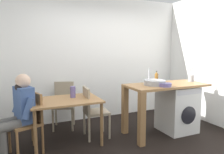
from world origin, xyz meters
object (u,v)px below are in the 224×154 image
chair_opposite (92,109)px  bottle_tall_green (156,77)px  dining_table (66,105)px  chair_spare_by_wall (64,102)px  chair_person_seat (30,119)px  utensil_crock (191,78)px  mixing_bowl (165,85)px  washing_machine (177,109)px  vase (73,92)px  seated_person (18,111)px

chair_opposite → bottle_tall_green: bottle_tall_green is taller
dining_table → chair_opposite: (0.48, 0.05, -0.14)m
chair_opposite → chair_spare_by_wall: size_ratio=1.00×
chair_person_seat → utensil_crock: (2.96, -0.17, 0.48)m
dining_table → chair_spare_by_wall: (0.12, 0.77, -0.14)m
chair_opposite → mixing_bowl: (1.11, -0.55, 0.45)m
washing_machine → vase: (-1.90, 0.40, 0.41)m
dining_table → chair_opposite: bearing=6.6°
mixing_bowl → chair_spare_by_wall: bearing=139.1°
chair_spare_by_wall → washing_machine: bearing=169.1°
utensil_crock → vase: (-2.26, 0.35, -0.15)m
chair_spare_by_wall → bottle_tall_green: bottle_tall_green is taller
chair_person_seat → vase: (0.70, 0.18, 0.33)m
chair_opposite → mixing_bowl: size_ratio=4.08×
seated_person → washing_machine: (2.75, -0.18, -0.24)m
washing_machine → utensil_crock: utensil_crock is taller
dining_table → utensil_crock: size_ratio=3.67×
chair_person_seat → bottle_tall_green: bearing=-106.4°
seated_person → mixing_bowl: bearing=-116.9°
chair_person_seat → utensil_crock: bearing=-111.0°
mixing_bowl → vase: size_ratio=1.16×
chair_opposite → seated_person: 1.20m
seated_person → chair_opposite: bearing=-98.9°
chair_person_seat → mixing_bowl: size_ratio=4.08×
dining_table → washing_machine: bearing=-8.4°
seated_person → vase: bearing=-92.8°
chair_person_seat → chair_opposite: 1.03m
dining_table → seated_person: size_ratio=0.92×
washing_machine → bottle_tall_green: 0.71m
vase → chair_person_seat: bearing=-165.8°
washing_machine → mixing_bowl: mixing_bowl is taller
mixing_bowl → chair_opposite: bearing=153.5°
chair_person_seat → chair_spare_by_wall: (0.67, 0.85, 0.00)m
dining_table → chair_person_seat: 0.57m
dining_table → chair_person_seat: bearing=-172.0°
washing_machine → utensil_crock: size_ratio=2.87×
dining_table → seated_person: 0.71m
vase → chair_opposite: bearing=-7.9°
bottle_tall_green → utensil_crock: bearing=-18.6°
washing_machine → bottle_tall_green: (-0.29, 0.27, 0.59)m
seated_person → utensil_crock: 3.13m
washing_machine → chair_person_seat: bearing=175.0°
washing_machine → vase: bearing=168.0°
chair_opposite → washing_machine: bearing=80.8°
vase → dining_table: bearing=-146.3°
chair_spare_by_wall → mixing_bowl: bearing=157.3°
chair_person_seat → chair_spare_by_wall: bearing=-56.0°
washing_machine → mixing_bowl: size_ratio=3.90×
dining_table → seated_person: seated_person is taller
chair_opposite → bottle_tall_green: 1.38m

